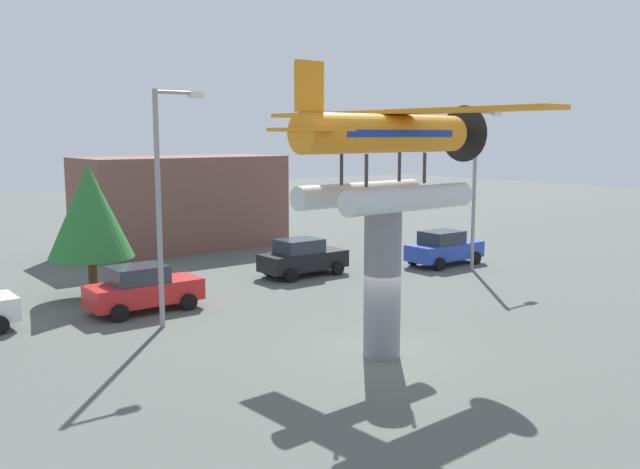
% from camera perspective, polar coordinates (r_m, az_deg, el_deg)
% --- Properties ---
extents(ground_plane, '(140.00, 140.00, 0.00)m').
position_cam_1_polar(ground_plane, '(21.07, 5.09, -9.98)').
color(ground_plane, '#515651').
extents(display_pedestal, '(1.10, 1.10, 4.46)m').
position_cam_1_polar(display_pedestal, '(20.49, 5.17, -4.04)').
color(display_pedestal, slate).
rests_on(display_pedestal, ground).
extents(floatplane_monument, '(6.96, 10.44, 4.00)m').
position_cam_1_polar(floatplane_monument, '(20.12, 5.58, 6.94)').
color(floatplane_monument, silver).
rests_on(floatplane_monument, display_pedestal).
extents(car_mid_red, '(4.20, 2.02, 1.76)m').
position_cam_1_polar(car_mid_red, '(26.73, -14.42, -4.33)').
color(car_mid_red, red).
rests_on(car_mid_red, ground).
extents(car_far_black, '(4.20, 2.02, 1.76)m').
position_cam_1_polar(car_far_black, '(32.42, -1.46, -1.89)').
color(car_far_black, black).
rests_on(car_far_black, ground).
extents(car_distant_blue, '(4.20, 2.02, 1.76)m').
position_cam_1_polar(car_distant_blue, '(35.66, 10.21, -1.09)').
color(car_distant_blue, '#2847B7').
rests_on(car_distant_blue, ground).
extents(streetlight_primary, '(1.84, 0.28, 8.09)m').
position_cam_1_polar(streetlight_primary, '(23.90, -12.81, 3.48)').
color(streetlight_primary, gray).
rests_on(streetlight_primary, ground).
extents(streetlight_secondary, '(1.84, 0.28, 7.75)m').
position_cam_1_polar(streetlight_secondary, '(34.46, 12.86, 4.59)').
color(streetlight_secondary, gray).
rests_on(streetlight_secondary, ground).
extents(storefront_building, '(11.63, 5.24, 5.34)m').
position_cam_1_polar(storefront_building, '(41.08, -11.37, 2.62)').
color(storefront_building, brown).
rests_on(storefront_building, ground).
extents(tree_east, '(3.40, 3.40, 5.42)m').
position_cam_1_polar(tree_east, '(29.27, -18.49, 1.80)').
color(tree_east, brown).
rests_on(tree_east, ground).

